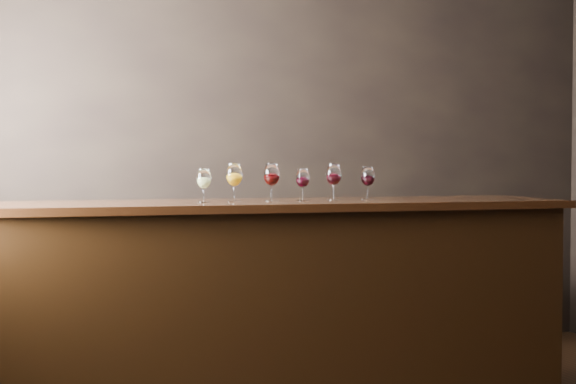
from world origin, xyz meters
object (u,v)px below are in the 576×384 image
object	(u,v)px
glass_red_a	(272,175)
glass_red_c	(334,175)
bar_counter	(271,311)
glass_amber	(234,176)
glass_red_d	(368,177)
back_bar_shelf	(310,306)
glass_red_b	(303,179)
glass_white	(204,179)

from	to	relation	value
glass_red_a	glass_red_c	distance (m)	0.39
bar_counter	glass_red_c	world-z (taller)	glass_red_c
glass_amber	bar_counter	bearing A→B (deg)	-10.85
bar_counter	glass_red_d	world-z (taller)	glass_red_d
bar_counter	glass_red_a	world-z (taller)	glass_red_a
bar_counter	glass_amber	distance (m)	0.79
back_bar_shelf	glass_red_d	distance (m)	1.31
glass_red_a	glass_red_d	distance (m)	0.60
glass_red_b	glass_red_c	distance (m)	0.21
glass_red_a	glass_red_c	xyz separation A→B (m)	(0.39, 0.02, -0.00)
glass_white	glass_red_d	size ratio (longest dim) A/B	0.94
glass_amber	glass_red_c	world-z (taller)	glass_amber
glass_amber	glass_red_b	world-z (taller)	glass_amber
glass_white	bar_counter	bearing A→B (deg)	0.27
glass_red_a	glass_red_b	xyz separation A→B (m)	(0.18, -0.01, -0.02)
glass_white	glass_red_b	bearing A→B (deg)	-1.24
glass_red_b	back_bar_shelf	bearing A→B (deg)	65.32
bar_counter	glass_white	distance (m)	0.84
bar_counter	glass_red_a	bearing A→B (deg)	-89.02
glass_red_a	glass_red_d	bearing A→B (deg)	0.66
bar_counter	glass_amber	size ratio (longest dim) A/B	15.35
glass_red_b	bar_counter	bearing A→B (deg)	175.56
glass_white	glass_amber	distance (m)	0.19
glass_red_b	glass_red_d	size ratio (longest dim) A/B	0.94
bar_counter	back_bar_shelf	size ratio (longest dim) A/B	1.46
bar_counter	back_bar_shelf	xyz separation A→B (m)	(0.62, 0.94, -0.17)
glass_red_a	glass_red_d	world-z (taller)	glass_red_a
glass_white	glass_red_a	xyz separation A→B (m)	(0.39, -0.00, 0.02)
back_bar_shelf	glass_white	size ratio (longest dim) A/B	12.12
glass_red_d	bar_counter	bearing A→B (deg)	-179.93
bar_counter	glass_red_c	bearing A→B (deg)	7.44
bar_counter	glass_red_d	size ratio (longest dim) A/B	16.67
bar_counter	back_bar_shelf	distance (m)	1.14
glass_amber	glass_red_a	size ratio (longest dim) A/B	1.00
bar_counter	glass_white	bearing A→B (deg)	-174.71
glass_amber	glass_red_d	world-z (taller)	glass_amber
glass_red_b	glass_red_d	bearing A→B (deg)	2.06
glass_white	glass_red_c	size ratio (longest dim) A/B	0.88
glass_red_c	glass_red_d	distance (m)	0.21
bar_counter	back_bar_shelf	world-z (taller)	bar_counter
glass_white	back_bar_shelf	bearing A→B (deg)	42.90
bar_counter	glass_white	xyz separation A→B (m)	(-0.39, -0.00, 0.74)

